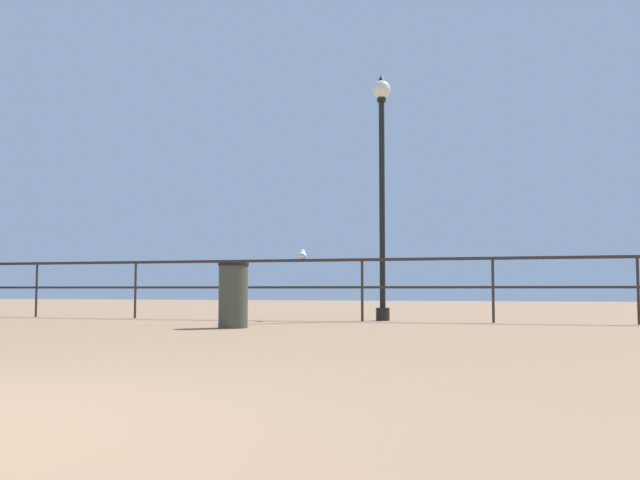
{
  "coord_description": "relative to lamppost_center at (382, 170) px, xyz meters",
  "views": [
    {
      "loc": [
        2.52,
        -2.05,
        0.55
      ],
      "look_at": [
        -0.6,
        9.1,
        1.36
      ],
      "focal_mm": 39.31,
      "sensor_mm": 36.0,
      "label": 1
    }
  ],
  "objects": [
    {
      "name": "lamppost_center",
      "position": [
        0.0,
        0.0,
        0.0
      ],
      "size": [
        0.32,
        0.32,
        4.31
      ],
      "color": "black",
      "rests_on": "ground_plane"
    },
    {
      "name": "trash_bin",
      "position": [
        -1.6,
        -2.79,
        -2.16
      ],
      "size": [
        0.43,
        0.43,
        0.91
      ],
      "color": "#404133",
      "rests_on": "ground_plane"
    },
    {
      "name": "pier_railing",
      "position": [
        -0.3,
        -0.27,
        -1.83
      ],
      "size": [
        21.64,
        0.05,
        1.06
      ],
      "color": "#312725",
      "rests_on": "ground_plane"
    },
    {
      "name": "seagull_on_rail",
      "position": [
        -1.37,
        -0.25,
        -1.48
      ],
      "size": [
        0.2,
        0.37,
        0.17
      ],
      "color": "silver",
      "rests_on": "pier_railing"
    }
  ]
}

